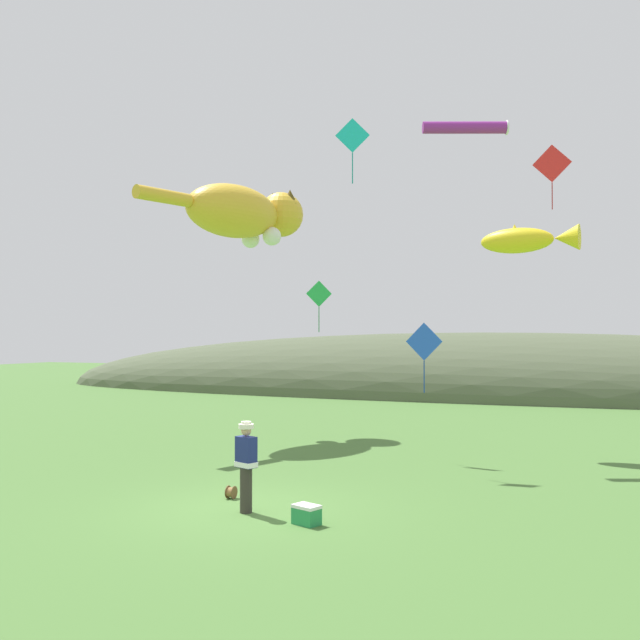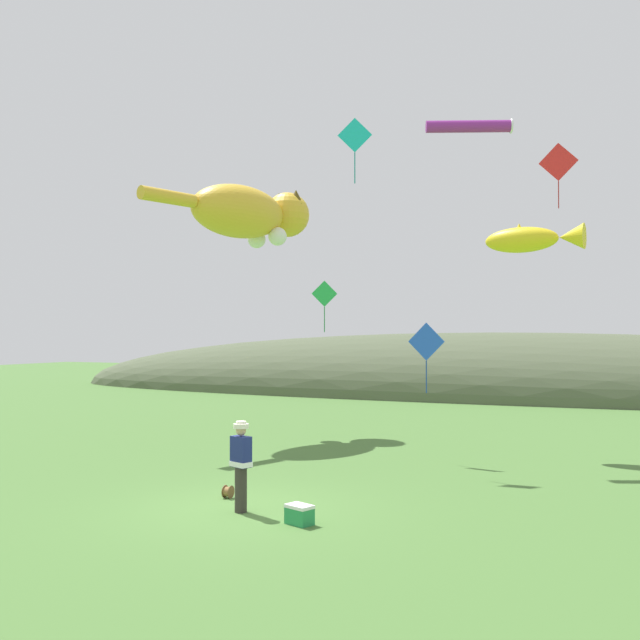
# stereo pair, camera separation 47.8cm
# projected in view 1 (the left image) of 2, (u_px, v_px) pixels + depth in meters

# --- Properties ---
(ground_plane) EXTENTS (120.00, 120.00, 0.00)m
(ground_plane) POSITION_uv_depth(u_px,v_px,m) (246.00, 509.00, 14.13)
(ground_plane) COLOR #477033
(distant_hill_ridge) EXTENTS (57.86, 12.14, 7.26)m
(distant_hill_ridge) POSITION_uv_depth(u_px,v_px,m) (481.00, 395.00, 41.43)
(distant_hill_ridge) COLOR #4C563D
(distant_hill_ridge) RESTS_ON ground
(festival_attendant) EXTENTS (0.49, 0.40, 1.77)m
(festival_attendant) POSITION_uv_depth(u_px,v_px,m) (246.00, 464.00, 13.89)
(festival_attendant) COLOR #332D28
(festival_attendant) RESTS_ON ground
(kite_spool) EXTENTS (0.16, 0.27, 0.27)m
(kite_spool) POSITION_uv_depth(u_px,v_px,m) (231.00, 492.00, 15.06)
(kite_spool) COLOR olive
(kite_spool) RESTS_ON ground
(picnic_cooler) EXTENTS (0.57, 0.48, 0.36)m
(picnic_cooler) POSITION_uv_depth(u_px,v_px,m) (307.00, 515.00, 13.00)
(picnic_cooler) COLOR #268C4C
(picnic_cooler) RESTS_ON ground
(kite_giant_cat) EXTENTS (3.23, 6.88, 2.18)m
(kite_giant_cat) POSITION_uv_depth(u_px,v_px,m) (244.00, 213.00, 25.15)
(kite_giant_cat) COLOR gold
(kite_fish_windsock) EXTENTS (2.96, 1.08, 0.89)m
(kite_fish_windsock) POSITION_uv_depth(u_px,v_px,m) (528.00, 240.00, 21.41)
(kite_fish_windsock) COLOR yellow
(kite_tube_streamer) EXTENTS (2.52, 1.30, 0.44)m
(kite_tube_streamer) POSITION_uv_depth(u_px,v_px,m) (466.00, 128.00, 21.35)
(kite_tube_streamer) COLOR #8C268C
(kite_diamond_teal) EXTENTS (0.96, 0.32, 1.90)m
(kite_diamond_teal) POSITION_uv_depth(u_px,v_px,m) (352.00, 136.00, 20.54)
(kite_diamond_teal) COLOR #19BFBF
(kite_diamond_blue) EXTENTS (1.06, 0.10, 1.96)m
(kite_diamond_blue) POSITION_uv_depth(u_px,v_px,m) (424.00, 342.00, 19.86)
(kite_diamond_blue) COLOR blue
(kite_diamond_red) EXTENTS (1.25, 0.05, 2.15)m
(kite_diamond_red) POSITION_uv_depth(u_px,v_px,m) (552.00, 164.00, 23.47)
(kite_diamond_red) COLOR red
(kite_diamond_green) EXTENTS (0.78, 0.53, 1.83)m
(kite_diamond_green) POSITION_uv_depth(u_px,v_px,m) (319.00, 294.00, 25.24)
(kite_diamond_green) COLOR green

